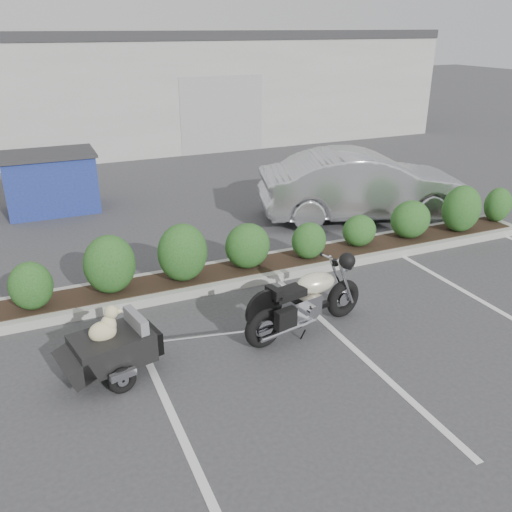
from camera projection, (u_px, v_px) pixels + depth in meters
name	position (u px, v px, depth m)	size (l,w,h in m)	color
ground	(256.00, 344.00, 7.65)	(90.00, 90.00, 0.00)	#38383A
planter_kerb	(258.00, 269.00, 9.85)	(12.00, 1.00, 0.15)	#9E9E93
building	(81.00, 85.00, 21.17)	(26.00, 10.00, 4.00)	#9EA099
motorcycle	(306.00, 302.00, 7.81)	(2.10, 0.88, 1.21)	black
pet_trailer	(111.00, 347.00, 6.81)	(1.71, 0.97, 1.01)	black
sedan	(364.00, 186.00, 12.38)	(1.65, 4.72, 1.56)	#B4B5BC
dumpster	(51.00, 182.00, 12.92)	(2.16, 1.49, 1.41)	navy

